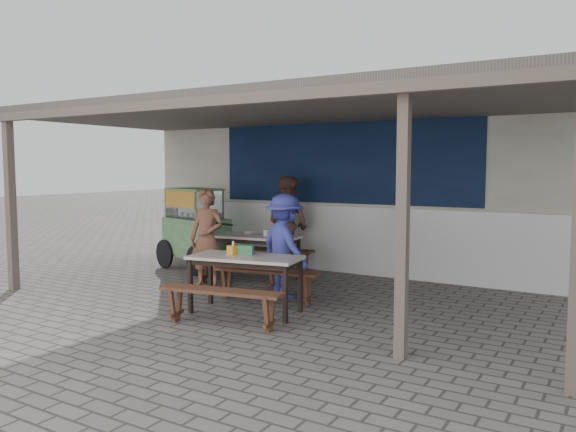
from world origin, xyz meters
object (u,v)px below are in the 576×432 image
(tissue_box, at_px, (233,250))
(bench_right_wall, at_px, (266,277))
(table_right, at_px, (245,262))
(patron_right_table, at_px, (285,246))
(donation_box, at_px, (246,250))
(condiment_jar, at_px, (266,233))
(condiment_bowl, at_px, (249,233))
(bench_left_wall, at_px, (271,254))
(patron_street_side, at_px, (207,239))
(bench_left_street, at_px, (238,265))
(vendor_cart, at_px, (195,226))
(table_left, at_px, (255,240))
(patron_wall_side, at_px, (288,224))
(bench_right_street, at_px, (221,299))

(tissue_box, bearing_deg, bench_right_wall, 84.20)
(table_right, xyz_separation_m, patron_right_table, (-0.02, 1.01, 0.09))
(table_right, height_order, donation_box, donation_box)
(table_right, xyz_separation_m, condiment_jar, (-0.97, 1.96, 0.13))
(table_right, xyz_separation_m, condiment_bowl, (-1.32, 1.96, 0.10))
(bench_left_wall, distance_m, donation_box, 2.68)
(bench_right_wall, height_order, patron_street_side, patron_street_side)
(bench_left_street, height_order, vendor_cart, vendor_cart)
(donation_box, height_order, condiment_bowl, donation_box)
(bench_left_street, xyz_separation_m, donation_box, (1.00, -1.17, 0.47))
(bench_right_wall, relative_size, patron_street_side, 1.00)
(table_left, height_order, patron_street_side, patron_street_side)
(vendor_cart, bearing_deg, patron_right_table, -5.94)
(patron_wall_side, height_order, condiment_bowl, patron_wall_side)
(bench_left_wall, xyz_separation_m, condiment_jar, (0.23, -0.51, 0.46))
(bench_left_wall, xyz_separation_m, patron_right_table, (1.18, -1.46, 0.42))
(bench_left_street, bearing_deg, bench_left_wall, 90.00)
(table_right, distance_m, patron_street_side, 1.69)
(tissue_box, bearing_deg, bench_left_street, 124.31)
(bench_right_wall, bearing_deg, patron_wall_side, 103.15)
(vendor_cart, bearing_deg, table_left, 8.90)
(bench_left_wall, height_order, condiment_jar, condiment_jar)
(tissue_box, distance_m, donation_box, 0.17)
(donation_box, bearing_deg, patron_street_side, 148.27)
(patron_right_table, bearing_deg, bench_left_wall, -25.78)
(patron_wall_side, height_order, tissue_box, patron_wall_side)
(patron_right_table, height_order, tissue_box, patron_right_table)
(patron_street_side, bearing_deg, bench_right_street, -56.16)
(bench_left_wall, bearing_deg, bench_right_wall, -65.84)
(bench_left_street, relative_size, patron_wall_side, 0.92)
(table_left, distance_m, donation_box, 2.08)
(patron_street_side, relative_size, donation_box, 8.17)
(table_left, relative_size, donation_box, 8.07)
(vendor_cart, relative_size, condiment_jar, 19.28)
(patron_right_table, bearing_deg, condiment_jar, -19.58)
(patron_wall_side, height_order, patron_right_table, patron_wall_side)
(bench_left_street, height_order, bench_right_wall, same)
(bench_right_wall, xyz_separation_m, condiment_bowl, (-1.19, 1.28, 0.43))
(patron_wall_side, xyz_separation_m, tissue_box, (0.84, -2.76, -0.06))
(patron_street_side, relative_size, tissue_box, 12.68)
(bench_right_street, height_order, patron_street_side, patron_street_side)
(vendor_cart, relative_size, patron_wall_side, 1.12)
(table_left, bearing_deg, condiment_bowl, 147.31)
(patron_wall_side, bearing_deg, condiment_jar, 110.27)
(patron_wall_side, xyz_separation_m, patron_right_table, (1.02, -1.75, -0.11))
(bench_right_street, relative_size, patron_right_table, 1.04)
(bench_left_wall, distance_m, tissue_box, 2.71)
(bench_left_wall, distance_m, patron_street_side, 1.62)
(bench_left_street, bearing_deg, vendor_cart, 146.31)
(table_left, distance_m, bench_right_wall, 1.59)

